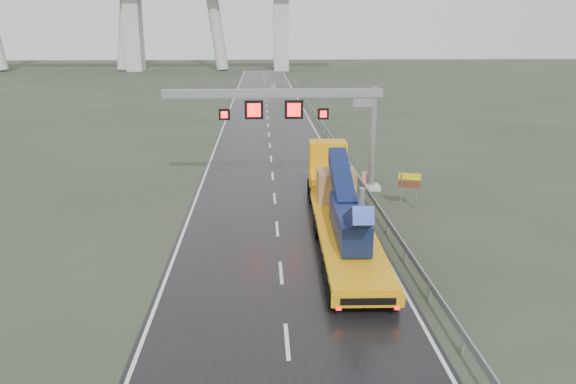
{
  "coord_description": "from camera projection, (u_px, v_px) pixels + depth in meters",
  "views": [
    {
      "loc": [
        -0.83,
        -20.01,
        10.88
      ],
      "look_at": [
        0.45,
        6.52,
        3.2
      ],
      "focal_mm": 35.0,
      "sensor_mm": 36.0,
      "label": 1
    }
  ],
  "objects": [
    {
      "name": "striped_barrier",
      "position": [
        367.0,
        180.0,
        40.21
      ],
      "size": [
        0.71,
        0.45,
        1.12
      ],
      "primitive_type": "cube",
      "rotation": [
        0.0,
        0.0,
        -0.15
      ],
      "color": "red",
      "rests_on": "ground"
    },
    {
      "name": "ground",
      "position": [
        285.0,
        315.0,
        22.26
      ],
      "size": [
        400.0,
        400.0,
        0.0
      ],
      "primitive_type": "plane",
      "color": "#2E3525",
      "rests_on": "ground"
    },
    {
      "name": "sign_gantry",
      "position": [
        304.0,
        111.0,
        38.06
      ],
      "size": [
        14.9,
        1.2,
        7.42
      ],
      "color": "silver",
      "rests_on": "ground"
    },
    {
      "name": "guardrail",
      "position": [
        337.0,
        146.0,
        51.13
      ],
      "size": [
        0.2,
        140.0,
        1.4
      ],
      "primitive_type": null,
      "color": "gray",
      "rests_on": "ground"
    },
    {
      "name": "exit_sign_pair",
      "position": [
        409.0,
        184.0,
        34.99
      ],
      "size": [
        1.34,
        0.44,
        2.36
      ],
      "rotation": [
        0.0,
        0.0,
        -0.28
      ],
      "color": "#A1A5A9",
      "rests_on": "ground"
    },
    {
      "name": "heavy_haul_truck",
      "position": [
        338.0,
        197.0,
        31.92
      ],
      "size": [
        3.24,
        18.88,
        4.42
      ],
      "rotation": [
        0.0,
        0.0,
        -0.03
      ],
      "color": "#FF9F0E",
      "rests_on": "ground"
    },
    {
      "name": "road",
      "position": [
        269.0,
        135.0,
        60.63
      ],
      "size": [
        11.0,
        200.0,
        0.02
      ],
      "primitive_type": "cube",
      "color": "black",
      "rests_on": "ground"
    }
  ]
}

